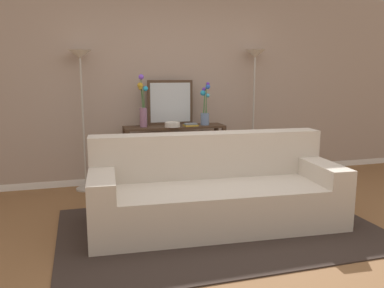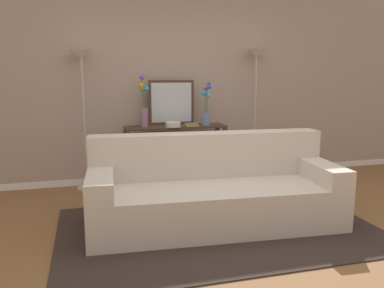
{
  "view_description": "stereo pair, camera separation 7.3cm",
  "coord_description": "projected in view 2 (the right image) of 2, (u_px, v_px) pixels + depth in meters",
  "views": [
    {
      "loc": [
        -1.29,
        -3.05,
        1.48
      ],
      "look_at": [
        -0.06,
        1.18,
        0.69
      ],
      "focal_mm": 36.65,
      "sensor_mm": 36.0,
      "label": 1
    },
    {
      "loc": [
        -1.22,
        -3.07,
        1.48
      ],
      "look_at": [
        -0.06,
        1.18,
        0.69
      ],
      "focal_mm": 36.65,
      "sensor_mm": 36.0,
      "label": 2
    }
  ],
  "objects": [
    {
      "name": "area_rug",
      "position": [
        218.0,
        229.0,
        3.79
      ],
      "size": [
        3.01,
        1.91,
        0.01
      ],
      "color": "#332823",
      "rests_on": "ground"
    },
    {
      "name": "console_table",
      "position": [
        176.0,
        144.0,
        5.22
      ],
      "size": [
        1.33,
        0.35,
        0.81
      ],
      "color": "#473323",
      "rests_on": "ground"
    },
    {
      "name": "wall_mirror",
      "position": [
        171.0,
        102.0,
        5.26
      ],
      "size": [
        0.62,
        0.02,
        0.6
      ],
      "color": "#473323",
      "rests_on": "console_table"
    },
    {
      "name": "book_row_under_console",
      "position": [
        144.0,
        182.0,
        5.2
      ],
      "size": [
        0.24,
        0.17,
        0.13
      ],
      "color": "slate",
      "rests_on": "ground"
    },
    {
      "name": "floor_lamp_left",
      "position": [
        82.0,
        81.0,
        4.87
      ],
      "size": [
        0.28,
        0.28,
        1.77
      ],
      "color": "#B7B2A8",
      "rests_on": "ground"
    },
    {
      "name": "couch",
      "position": [
        214.0,
        193.0,
        3.89
      ],
      "size": [
        2.48,
        1.08,
        0.88
      ],
      "color": "beige",
      "rests_on": "ground"
    },
    {
      "name": "vase_short_flowers",
      "position": [
        206.0,
        109.0,
        5.23
      ],
      "size": [
        0.12,
        0.13,
        0.57
      ],
      "color": "#6B84AD",
      "rests_on": "console_table"
    },
    {
      "name": "book_stack",
      "position": [
        192.0,
        125.0,
        5.14
      ],
      "size": [
        0.18,
        0.14,
        0.04
      ],
      "color": "gold",
      "rests_on": "console_table"
    },
    {
      "name": "back_wall",
      "position": [
        175.0,
        87.0,
        5.46
      ],
      "size": [
        12.0,
        0.15,
        2.61
      ],
      "color": "white",
      "rests_on": "ground"
    },
    {
      "name": "vase_tall_flowers",
      "position": [
        144.0,
        106.0,
        5.02
      ],
      "size": [
        0.14,
        0.11,
        0.67
      ],
      "color": "gray",
      "rests_on": "console_table"
    },
    {
      "name": "ground_plane",
      "position": [
        234.0,
        243.0,
        3.49
      ],
      "size": [
        16.0,
        16.0,
        0.02
      ],
      "primitive_type": "cube",
      "color": "brown"
    },
    {
      "name": "floor_lamp_right",
      "position": [
        256.0,
        78.0,
        5.47
      ],
      "size": [
        0.28,
        0.28,
        1.81
      ],
      "color": "#B7B2A8",
      "rests_on": "ground"
    },
    {
      "name": "fruit_bowl",
      "position": [
        173.0,
        124.0,
        5.06
      ],
      "size": [
        0.2,
        0.2,
        0.06
      ],
      "color": "silver",
      "rests_on": "console_table"
    }
  ]
}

